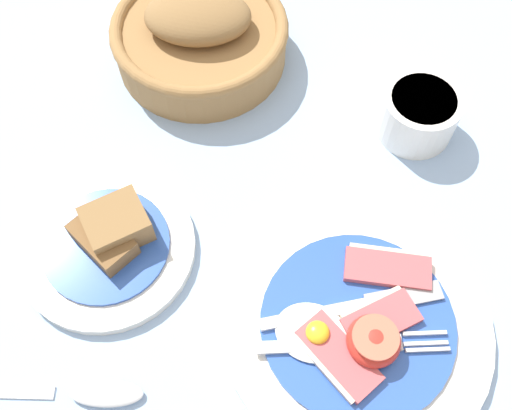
# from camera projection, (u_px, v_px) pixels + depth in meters

# --- Properties ---
(ground_plane) EXTENTS (3.00, 3.00, 0.00)m
(ground_plane) POSITION_uv_depth(u_px,v_px,m) (266.00, 300.00, 0.61)
(ground_plane) COLOR #93B2DB
(breakfast_plate) EXTENTS (0.27, 0.27, 0.04)m
(breakfast_plate) POSITION_uv_depth(u_px,v_px,m) (356.00, 329.00, 0.59)
(breakfast_plate) COLOR silver
(breakfast_plate) RESTS_ON ground_plane
(bread_plate) EXTENTS (0.19, 0.19, 0.05)m
(bread_plate) POSITION_uv_depth(u_px,v_px,m) (108.00, 243.00, 0.63)
(bread_plate) COLOR silver
(bread_plate) RESTS_ON ground_plane
(sugar_cup) EXTENTS (0.09, 0.09, 0.06)m
(sugar_cup) POSITION_uv_depth(u_px,v_px,m) (419.00, 113.00, 0.69)
(sugar_cup) COLOR white
(sugar_cup) RESTS_ON ground_plane
(bread_basket) EXTENTS (0.22, 0.22, 0.09)m
(bread_basket) POSITION_uv_depth(u_px,v_px,m) (200.00, 36.00, 0.74)
(bread_basket) COLOR olive
(bread_basket) RESTS_ON ground_plane
(teaspoon_by_saucer) EXTENTS (0.19, 0.07, 0.01)m
(teaspoon_by_saucer) POSITION_uv_depth(u_px,v_px,m) (78.00, 393.00, 0.56)
(teaspoon_by_saucer) COLOR silver
(teaspoon_by_saucer) RESTS_ON ground_plane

